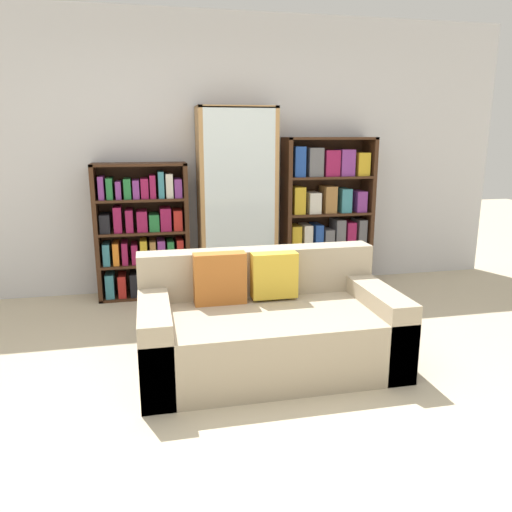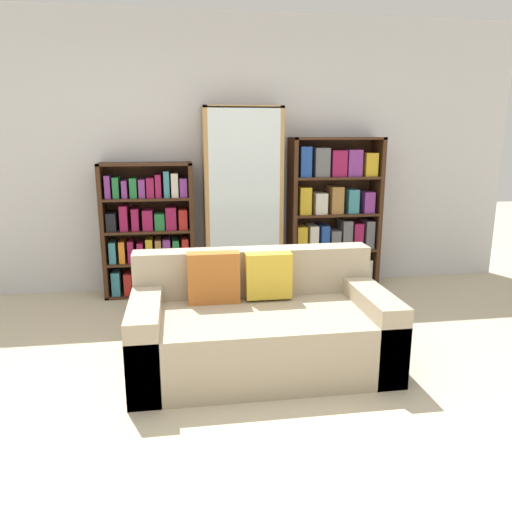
{
  "view_description": "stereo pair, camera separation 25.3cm",
  "coord_description": "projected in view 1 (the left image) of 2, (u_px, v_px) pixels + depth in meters",
  "views": [
    {
      "loc": [
        -0.67,
        -2.67,
        1.57
      ],
      "look_at": [
        0.2,
        1.29,
        0.57
      ],
      "focal_mm": 35.0,
      "sensor_mm": 36.0,
      "label": 1
    },
    {
      "loc": [
        -0.42,
        -2.72,
        1.57
      ],
      "look_at": [
        0.2,
        1.29,
        0.57
      ],
      "focal_mm": 35.0,
      "sensor_mm": 36.0,
      "label": 2
    }
  ],
  "objects": [
    {
      "name": "bookshelf_left",
      "position": [
        143.0,
        234.0,
        4.82
      ],
      "size": [
        0.88,
        0.32,
        1.3
      ],
      "color": "#3D2314",
      "rests_on": "ground"
    },
    {
      "name": "couch",
      "position": [
        267.0,
        327.0,
        3.44
      ],
      "size": [
        1.72,
        0.93,
        0.77
      ],
      "color": "tan",
      "rests_on": "ground"
    },
    {
      "name": "bookshelf_right",
      "position": [
        327.0,
        214.0,
        5.18
      ],
      "size": [
        0.93,
        0.32,
        1.53
      ],
      "color": "#3D2314",
      "rests_on": "ground"
    },
    {
      "name": "wall_back",
      "position": [
        213.0,
        156.0,
        4.99
      ],
      "size": [
        6.18,
        0.06,
        2.7
      ],
      "color": "silver",
      "rests_on": "ground"
    },
    {
      "name": "wine_bottle",
      "position": [
        293.0,
        287.0,
        4.72
      ],
      "size": [
        0.09,
        0.09,
        0.38
      ],
      "color": "#192333",
      "rests_on": "ground"
    },
    {
      "name": "display_cabinet",
      "position": [
        237.0,
        201.0,
        4.93
      ],
      "size": [
        0.76,
        0.36,
        1.82
      ],
      "color": "#AD7F4C",
      "rests_on": "ground"
    },
    {
      "name": "ground_plane",
      "position": [
        270.0,
        397.0,
        3.05
      ],
      "size": [
        16.0,
        16.0,
        0.0
      ],
      "primitive_type": "plane",
      "color": "beige"
    }
  ]
}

